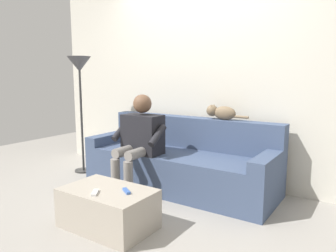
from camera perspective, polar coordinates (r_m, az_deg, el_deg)
The scene contains 9 objects.
ground_plane at distance 3.35m, azimuth -4.55°, elevation -14.29°, with size 8.00×8.00×0.00m, color gray.
back_wall at distance 4.10m, azimuth 5.82°, elevation 7.90°, with size 4.67×0.06×2.49m, color beige.
couch at distance 3.83m, azimuth 2.31°, elevation -6.59°, with size 2.25×0.82×0.81m.
coffee_table at distance 2.95m, azimuth -10.55°, elevation -14.10°, with size 0.79×0.51×0.35m.
person_solo_seated at distance 3.62m, azimuth -5.09°, elevation -2.00°, with size 0.60×0.55×1.11m.
cat_on_backrest at distance 3.78m, azimuth 9.30°, elevation 2.43°, with size 0.51×0.13×0.17m.
remote_white at distance 2.80m, azimuth -12.80°, elevation -11.41°, with size 0.13×0.04×0.02m, color white.
remote_blue at distance 2.79m, azimuth -7.36°, elevation -11.33°, with size 0.13×0.03×0.02m, color #3860B7.
floor_lamp at distance 4.49m, azimuth -15.36°, elevation 8.99°, with size 0.31×0.31×1.57m.
Camera 1 is at (-1.90, 3.02, 1.32)m, focal length 34.46 mm.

